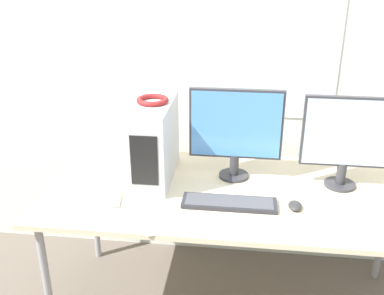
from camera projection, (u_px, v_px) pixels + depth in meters
The scene contains 10 objects.
wall_back at pixel (242, 57), 2.64m from camera, with size 8.00×0.07×2.70m.
desk at pixel (234, 198), 2.36m from camera, with size 1.99×0.90×0.78m.
pc_tower at pixel (154, 141), 2.38m from camera, with size 0.19×0.49×0.43m.
headphones at pixel (153, 100), 2.29m from camera, with size 0.17×0.17×0.03m.
monitor_main at pixel (236, 129), 2.37m from camera, with size 0.49×0.16×0.50m.
monitor_right_near at pixel (347, 138), 2.27m from camera, with size 0.45×0.16×0.49m.
keyboard at pixel (229, 203), 2.20m from camera, with size 0.46×0.14×0.02m.
mouse at pixel (295, 206), 2.17m from camera, with size 0.07×0.09×0.03m.
cell_phone at pixel (113, 200), 2.24m from camera, with size 0.10×0.16×0.01m.
paper_sheet_left at pixel (162, 216), 2.11m from camera, with size 0.31×0.35×0.00m.
Camera 1 is at (0.03, -1.62, 1.92)m, focal length 42.00 mm.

